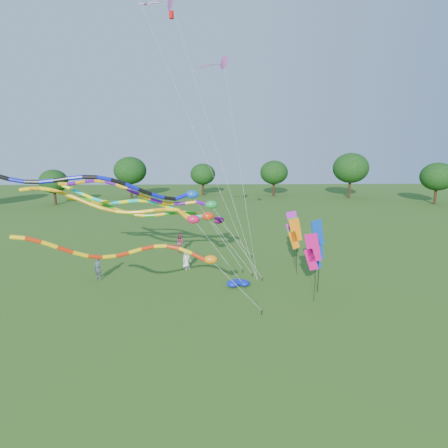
{
  "coord_description": "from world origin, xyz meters",
  "views": [
    {
      "loc": [
        -0.72,
        -21.81,
        9.83
      ],
      "look_at": [
        0.01,
        2.69,
        4.8
      ],
      "focal_mm": 30.0,
      "sensor_mm": 36.0,
      "label": 1
    }
  ],
  "objects_px": {
    "tube_kite_red": "(142,253)",
    "person_a": "(186,259)",
    "tube_kite_orange": "(128,207)",
    "person_c": "(181,243)",
    "person_b": "(98,268)",
    "blue_nylon_heap": "(237,282)"
  },
  "relations": [
    {
      "from": "tube_kite_orange",
      "to": "person_a",
      "type": "relative_size",
      "value": 9.6
    },
    {
      "from": "tube_kite_red",
      "to": "blue_nylon_heap",
      "type": "distance_m",
      "value": 9.22
    },
    {
      "from": "person_b",
      "to": "person_c",
      "type": "height_order",
      "value": "person_c"
    },
    {
      "from": "person_c",
      "to": "tube_kite_red",
      "type": "bearing_deg",
      "value": 152.31
    },
    {
      "from": "blue_nylon_heap",
      "to": "person_b",
      "type": "relative_size",
      "value": 0.78
    },
    {
      "from": "person_a",
      "to": "person_b",
      "type": "height_order",
      "value": "person_b"
    },
    {
      "from": "person_a",
      "to": "person_b",
      "type": "distance_m",
      "value": 6.92
    },
    {
      "from": "tube_kite_orange",
      "to": "person_c",
      "type": "relative_size",
      "value": 8.58
    },
    {
      "from": "person_b",
      "to": "person_a",
      "type": "bearing_deg",
      "value": 47.17
    },
    {
      "from": "tube_kite_red",
      "to": "person_a",
      "type": "xyz_separation_m",
      "value": [
        1.63,
        9.99,
        -3.43
      ]
    },
    {
      "from": "person_a",
      "to": "person_b",
      "type": "bearing_deg",
      "value": 153.73
    },
    {
      "from": "person_b",
      "to": "person_c",
      "type": "xyz_separation_m",
      "value": [
        5.6,
        7.48,
        0.01
      ]
    },
    {
      "from": "tube_kite_red",
      "to": "person_a",
      "type": "distance_m",
      "value": 10.69
    },
    {
      "from": "tube_kite_red",
      "to": "person_b",
      "type": "height_order",
      "value": "tube_kite_red"
    },
    {
      "from": "tube_kite_orange",
      "to": "person_a",
      "type": "height_order",
      "value": "tube_kite_orange"
    },
    {
      "from": "blue_nylon_heap",
      "to": "person_b",
      "type": "distance_m",
      "value": 10.56
    },
    {
      "from": "tube_kite_orange",
      "to": "person_c",
      "type": "xyz_separation_m",
      "value": [
        3.01,
        8.03,
        -4.69
      ]
    },
    {
      "from": "tube_kite_red",
      "to": "person_b",
      "type": "xyz_separation_m",
      "value": [
        -4.88,
        7.63,
        -3.34
      ]
    },
    {
      "from": "tube_kite_red",
      "to": "person_c",
      "type": "height_order",
      "value": "tube_kite_red"
    },
    {
      "from": "tube_kite_orange",
      "to": "person_b",
      "type": "relative_size",
      "value": 8.69
    },
    {
      "from": "tube_kite_red",
      "to": "tube_kite_orange",
      "type": "height_order",
      "value": "tube_kite_orange"
    },
    {
      "from": "blue_nylon_heap",
      "to": "person_b",
      "type": "xyz_separation_m",
      "value": [
        -10.43,
        1.49,
        0.7
      ]
    }
  ]
}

